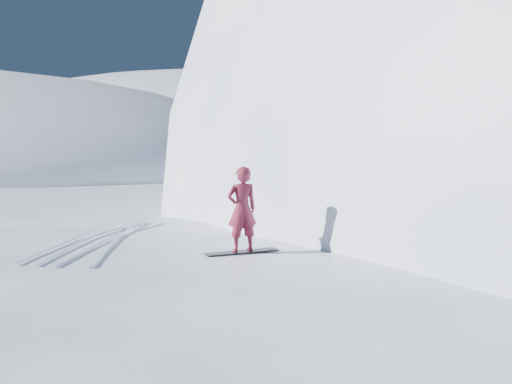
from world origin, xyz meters
TOP-DOWN VIEW (x-y plane):
  - near_ridge at (1.00, 3.00)m, footprint 36.00×28.00m
  - far_ridge_c at (-40.00, 110.00)m, footprint 140.00×90.00m
  - snowboard at (1.85, 3.87)m, footprint 1.32×1.14m
  - snowboarder at (1.85, 3.87)m, footprint 0.73×0.70m
  - board_tracks at (-1.78, 4.74)m, footprint 2.53×5.93m

SIDE VIEW (x-z plane):
  - near_ridge at x=1.00m, z-range -2.40..2.40m
  - far_ridge_c at x=-40.00m, z-range -18.00..18.00m
  - snowboard at x=1.85m, z-range 2.40..2.42m
  - board_tracks at x=-1.78m, z-range 2.40..2.44m
  - snowboarder at x=1.85m, z-range 2.42..4.10m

